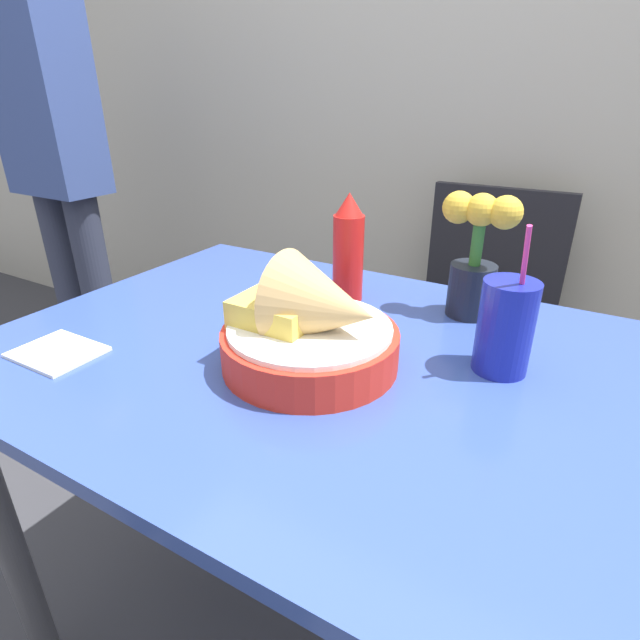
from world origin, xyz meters
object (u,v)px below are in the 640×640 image
object	(u,v)px
food_basket	(313,329)
flower_vase	(476,255)
chair_far_window	(481,310)
person_standing	(53,147)
ketchup_bottle	(348,250)
drink_cup	(505,330)

from	to	relation	value
food_basket	flower_vase	distance (m)	0.35
chair_far_window	person_standing	bearing A→B (deg)	-164.45
ketchup_bottle	person_standing	xyz separation A→B (m)	(-1.21, 0.23, 0.11)
drink_cup	flower_vase	bearing A→B (deg)	117.72
ketchup_bottle	chair_far_window	bearing A→B (deg)	76.64
ketchup_bottle	flower_vase	bearing A→B (deg)	11.14
chair_far_window	food_basket	world-z (taller)	food_basket
ketchup_bottle	drink_cup	xyz separation A→B (m)	(0.32, -0.13, -0.04)
food_basket	ketchup_bottle	world-z (taller)	ketchup_bottle
drink_cup	person_standing	size ratio (longest dim) A/B	0.14
food_basket	drink_cup	world-z (taller)	drink_cup
drink_cup	chair_far_window	bearing A→B (deg)	103.41
food_basket	flower_vase	xyz separation A→B (m)	(0.15, 0.31, 0.05)
ketchup_bottle	drink_cup	size ratio (longest dim) A/B	0.92
drink_cup	flower_vase	size ratio (longest dim) A/B	1.02
flower_vase	drink_cup	bearing A→B (deg)	-62.28
ketchup_bottle	food_basket	bearing A→B (deg)	-73.60
ketchup_bottle	person_standing	world-z (taller)	person_standing
chair_far_window	flower_vase	world-z (taller)	flower_vase
food_basket	flower_vase	size ratio (longest dim) A/B	1.19
ketchup_bottle	drink_cup	world-z (taller)	drink_cup
food_basket	person_standing	world-z (taller)	person_standing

